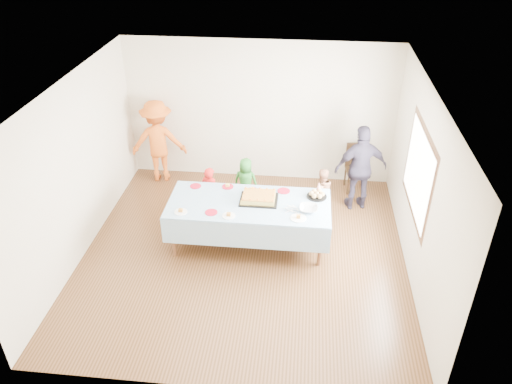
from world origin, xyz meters
TOP-DOWN VIEW (x-y plane):
  - ground at (0.00, 0.00)m, footprint 5.00×5.00m
  - room_walls at (0.05, 0.00)m, footprint 5.04×5.04m
  - party_table at (0.05, 0.26)m, footprint 2.50×1.10m
  - birthday_cake at (0.20, 0.35)m, footprint 0.58×0.45m
  - rolls_tray at (1.09, 0.55)m, footprint 0.32×0.32m
  - punch_bowl at (0.97, 0.14)m, footprint 0.28×0.28m
  - party_hat at (1.12, 0.72)m, footprint 0.10×0.10m
  - fork_pile at (0.73, 0.12)m, footprint 0.24×0.18m
  - plate_red_far_a at (-0.87, 0.66)m, footprint 0.18×0.18m
  - plate_red_far_b at (-0.35, 0.70)m, footprint 0.19×0.19m
  - plate_red_far_c at (0.06, 0.63)m, footprint 0.18×0.18m
  - plate_red_far_d at (0.57, 0.66)m, footprint 0.20×0.20m
  - plate_red_near at (-0.48, -0.07)m, footprint 0.19×0.19m
  - plate_white_left at (-0.93, -0.10)m, footprint 0.20×0.20m
  - plate_white_mid at (-0.20, -0.13)m, footprint 0.20×0.20m
  - plate_white_right at (0.82, -0.08)m, footprint 0.24×0.24m
  - dining_chair at (1.85, 2.22)m, footprint 0.43×0.43m
  - toddler_left at (-0.70, 0.99)m, footprint 0.41×0.35m
  - toddler_mid at (-0.14, 1.43)m, footprint 0.49×0.36m
  - toddler_right at (1.18, 1.21)m, footprint 0.53×0.47m
  - adult_left at (-1.91, 2.20)m, footprint 1.12×0.76m
  - adult_right at (1.85, 1.55)m, footprint 0.99×0.59m

SIDE VIEW (x-z plane):
  - ground at x=0.00m, z-range 0.00..0.00m
  - toddler_right at x=1.18m, z-range 0.00..0.90m
  - toddler_mid at x=-0.14m, z-range 0.00..0.91m
  - toddler_left at x=-0.70m, z-range 0.00..0.96m
  - dining_chair at x=1.85m, z-range 0.05..0.95m
  - party_table at x=0.05m, z-range 0.33..1.11m
  - plate_red_far_a at x=-0.87m, z-range 0.78..0.79m
  - plate_red_far_b at x=-0.35m, z-range 0.78..0.79m
  - plate_red_far_c at x=0.06m, z-range 0.78..0.79m
  - plate_red_far_d at x=0.57m, z-range 0.78..0.79m
  - plate_red_near at x=-0.48m, z-range 0.78..0.79m
  - plate_white_left at x=-0.93m, z-range 0.78..0.79m
  - plate_white_mid at x=-0.20m, z-range 0.78..0.79m
  - plate_white_right at x=0.82m, z-range 0.78..0.79m
  - adult_right at x=1.85m, z-range 0.00..1.57m
  - adult_left at x=-1.91m, z-range 0.00..1.61m
  - fork_pile at x=0.73m, z-range 0.78..0.85m
  - punch_bowl at x=0.97m, z-range 0.78..0.85m
  - rolls_tray at x=1.09m, z-range 0.77..0.87m
  - birthday_cake at x=0.20m, z-range 0.78..0.88m
  - party_hat at x=1.12m, z-range 0.78..0.94m
  - room_walls at x=0.05m, z-range 0.41..3.13m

